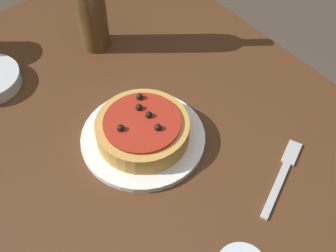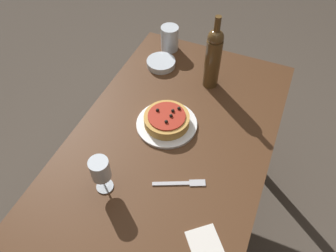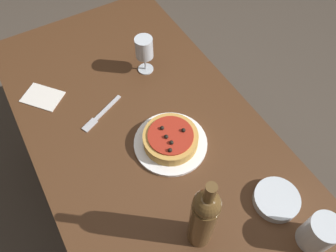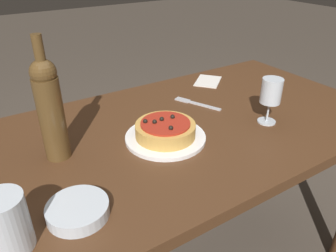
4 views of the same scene
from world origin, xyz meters
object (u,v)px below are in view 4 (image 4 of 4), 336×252
object	(u,v)px
wine_bottle	(50,108)
water_cup	(6,224)
fork	(195,103)
dining_table	(188,148)
pizza	(165,129)
side_bowl	(78,210)
dinner_plate	(165,137)
wine_glass	(271,92)

from	to	relation	value
wine_bottle	water_cup	distance (m)	0.33
water_cup	fork	world-z (taller)	water_cup
wine_bottle	fork	xyz separation A→B (m)	(0.53, 0.07, -0.15)
dining_table	water_cup	xyz separation A→B (m)	(-0.60, -0.23, 0.16)
pizza	side_bowl	world-z (taller)	pizza
dinner_plate	pizza	size ratio (longest dim) A/B	1.35
wine_bottle	fork	size ratio (longest dim) A/B	1.90
wine_glass	dining_table	bearing A→B (deg)	149.25
dining_table	dinner_plate	distance (m)	0.17
dinner_plate	wine_glass	xyz separation A→B (m)	(0.35, -0.09, 0.10)
dinner_plate	water_cup	world-z (taller)	water_cup
water_cup	side_bowl	bearing A→B (deg)	5.42
wine_glass	fork	xyz separation A→B (m)	(-0.12, 0.25, -0.11)
pizza	dining_table	bearing A→B (deg)	19.86
dinner_plate	wine_glass	distance (m)	0.37
wine_glass	side_bowl	world-z (taller)	wine_glass
dinner_plate	water_cup	xyz separation A→B (m)	(-0.48, -0.19, 0.06)
water_cup	side_bowl	world-z (taller)	water_cup
pizza	water_cup	bearing A→B (deg)	-158.68
water_cup	fork	xyz separation A→B (m)	(0.71, 0.34, -0.06)
dinner_plate	fork	bearing A→B (deg)	34.63
dinner_plate	wine_bottle	size ratio (longest dim) A/B	0.72
wine_glass	wine_bottle	world-z (taller)	wine_bottle
wine_bottle	side_bowl	xyz separation A→B (m)	(-0.03, -0.26, -0.14)
water_cup	side_bowl	size ratio (longest dim) A/B	0.90
wine_glass	side_bowl	bearing A→B (deg)	-173.15
dining_table	dinner_plate	xyz separation A→B (m)	(-0.12, -0.04, 0.10)
side_bowl	fork	xyz separation A→B (m)	(0.57, 0.33, -0.01)
dining_table	water_cup	distance (m)	0.66
dining_table	pizza	distance (m)	0.19
dining_table	wine_glass	size ratio (longest dim) A/B	8.89
wine_bottle	water_cup	bearing A→B (deg)	-122.23
wine_glass	water_cup	bearing A→B (deg)	-173.39
dinner_plate	wine_bottle	xyz separation A→B (m)	(-0.30, 0.09, 0.15)
dinner_plate	pizza	xyz separation A→B (m)	(-0.00, 0.00, 0.03)
water_cup	dining_table	bearing A→B (deg)	21.03
pizza	fork	bearing A→B (deg)	34.61
water_cup	dinner_plate	bearing A→B (deg)	21.31
dining_table	pizza	xyz separation A→B (m)	(-0.12, -0.04, 0.13)
dinner_plate	fork	xyz separation A→B (m)	(0.23, 0.16, -0.00)
dinner_plate	wine_bottle	distance (m)	0.35
dining_table	wine_bottle	distance (m)	0.50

